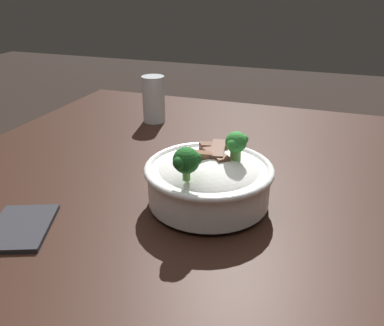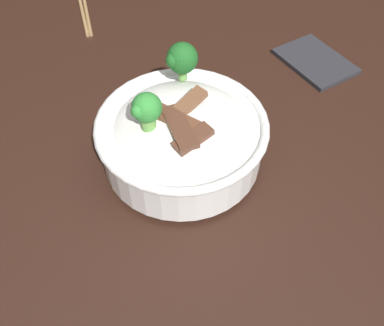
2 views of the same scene
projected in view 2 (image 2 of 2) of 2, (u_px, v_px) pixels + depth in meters
name	position (u px, v px, depth m)	size (l,w,h in m)	color
ground	(215.00, 326.00, 1.22)	(10.00, 10.00, 0.00)	black
dining_table	(232.00, 182.00, 0.70)	(1.33, 1.06, 0.77)	black
rice_bowl	(182.00, 134.00, 0.57)	(0.23, 0.23, 0.14)	white
chopsticks_pair	(84.00, 7.00, 0.86)	(0.21, 0.03, 0.01)	#9E7A4C
folded_napkin	(315.00, 61.00, 0.75)	(0.13, 0.09, 0.01)	#28282D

